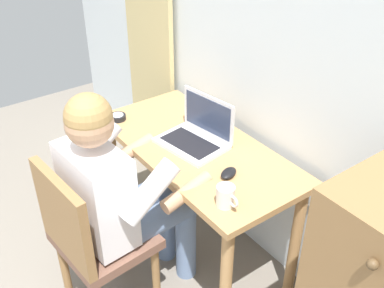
{
  "coord_description": "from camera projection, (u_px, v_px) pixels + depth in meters",
  "views": [
    {
      "loc": [
        1.2,
        0.68,
        2.01
      ],
      "look_at": [
        -0.28,
        1.75,
        0.83
      ],
      "focal_mm": 42.98,
      "sensor_mm": 36.0,
      "label": 1
    }
  ],
  "objects": [
    {
      "name": "curtain_panel",
      "position": [
        148.0,
        22.0,
        2.91
      ],
      "size": [
        0.52,
        0.03,
        2.17
      ],
      "primitive_type": "cube",
      "color": "#CCB77A",
      "rests_on": "ground_plane"
    },
    {
      "name": "chair",
      "position": [
        91.0,
        238.0,
        2.1
      ],
      "size": [
        0.45,
        0.43,
        0.9
      ],
      "color": "brown",
      "rests_on": "ground_plane"
    },
    {
      "name": "desk",
      "position": [
        196.0,
        164.0,
        2.4
      ],
      "size": [
        1.18,
        0.57,
        0.73
      ],
      "color": "tan",
      "rests_on": "ground_plane"
    },
    {
      "name": "desk_clock",
      "position": [
        118.0,
        117.0,
        2.56
      ],
      "size": [
        0.09,
        0.09,
        0.03
      ],
      "color": "black",
      "rests_on": "desk"
    },
    {
      "name": "wall_back",
      "position": [
        314.0,
        58.0,
        1.98
      ],
      "size": [
        4.8,
        0.05,
        2.5
      ],
      "primitive_type": "cube",
      "color": "silver",
      "rests_on": "ground_plane"
    },
    {
      "name": "computer_mouse",
      "position": [
        229.0,
        173.0,
        2.12
      ],
      "size": [
        0.09,
        0.12,
        0.03
      ],
      "primitive_type": "ellipsoid",
      "rotation": [
        0.0,
        0.0,
        0.38
      ],
      "color": "black",
      "rests_on": "desk"
    },
    {
      "name": "person_seated",
      "position": [
        122.0,
        190.0,
        2.11
      ],
      "size": [
        0.56,
        0.61,
        1.22
      ],
      "color": "#6B84AD",
      "rests_on": "ground_plane"
    },
    {
      "name": "coffee_mug",
      "position": [
        226.0,
        196.0,
        1.93
      ],
      "size": [
        0.12,
        0.08,
        0.09
      ],
      "color": "silver",
      "rests_on": "desk"
    },
    {
      "name": "laptop",
      "position": [
        197.0,
        134.0,
        2.34
      ],
      "size": [
        0.37,
        0.3,
        0.24
      ],
      "color": "silver",
      "rests_on": "desk"
    }
  ]
}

